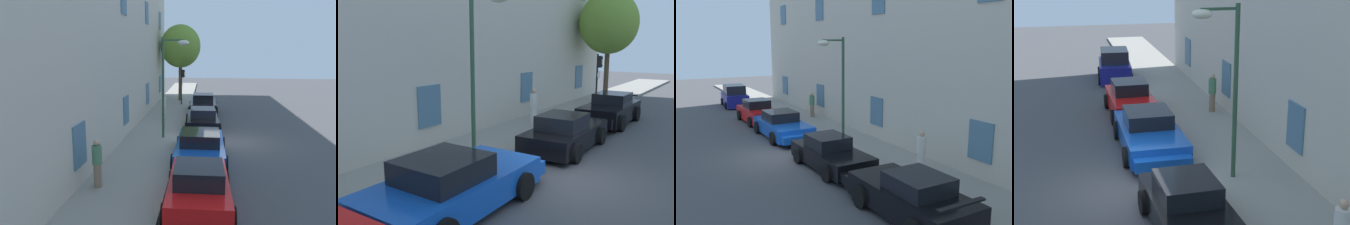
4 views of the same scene
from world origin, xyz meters
The scene contains 11 objects.
ground_plane centered at (0.00, 0.00, 0.00)m, with size 80.00×80.00×0.00m, color #444447.
sidewalk centered at (0.00, 3.97, 0.07)m, with size 60.00×3.01×0.14m, color gray.
building_facade centered at (0.00, 7.37, 6.29)m, with size 34.35×4.30×12.55m.
sportscar_red_lead centered at (-7.60, 1.35, 0.61)m, with size 4.52×2.10×1.45m.
sportscar_yellow_flank centered at (-3.11, 1.39, 0.62)m, with size 5.03×2.28×1.39m.
sportscar_white_middle centered at (2.89, 1.36, 0.59)m, with size 4.66×2.17×1.35m.
sportscar_tail_end centered at (7.74, 1.39, 0.65)m, with size 4.65×2.16×1.45m.
hatchback_parked centered at (-14.68, 1.42, 0.78)m, with size 3.77×2.08×1.75m.
street_lamp centered at (0.00, 2.99, 3.83)m, with size 0.44×1.42×5.29m.
pedestrian_admiring centered at (-6.93, 4.84, 1.02)m, with size 0.47×0.47×1.71m.
pedestrian_strolling centered at (5.20, 4.07, 0.98)m, with size 0.48×0.48×1.65m.
Camera 3 is at (16.14, -5.47, 5.23)m, focal length 40.11 mm.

